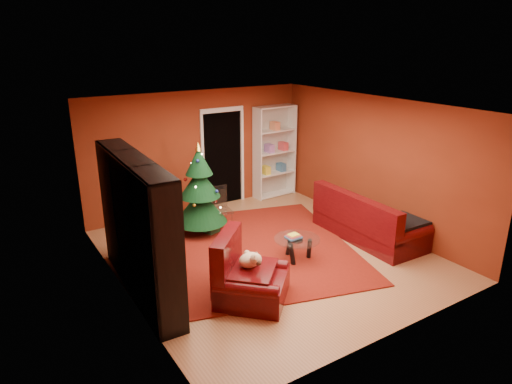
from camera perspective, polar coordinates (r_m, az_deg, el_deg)
floor at (r=8.15m, az=1.52°, el=-7.94°), size 5.00×5.50×0.05m
ceiling at (r=7.35m, az=1.70°, el=10.83°), size 5.00×5.50×0.05m
wall_back at (r=9.98m, az=-7.36°, el=5.08°), size 5.00×0.05×2.60m
wall_left at (r=6.65m, az=-16.77°, el=-2.67°), size 0.05×5.50×2.60m
wall_right at (r=9.24m, az=14.73°, el=3.50°), size 0.05×5.50×2.60m
doorway at (r=10.26m, az=-4.16°, el=4.13°), size 1.06×0.60×2.16m
rug at (r=8.34m, az=0.27°, el=-7.01°), size 4.12×4.50×0.02m
media_unit at (r=6.83m, az=-14.61°, el=-4.26°), size 0.52×2.73×2.08m
christmas_tree at (r=8.77m, az=-7.04°, el=0.32°), size 1.14×1.14×1.82m
gift_box_teal at (r=8.87m, az=-12.04°, el=-4.77°), size 0.34×0.34×0.31m
gift_box_green at (r=8.98m, az=-5.65°, el=-4.38°), size 0.30×0.30×0.24m
white_bookshelf at (r=10.78m, az=2.34°, el=5.02°), size 1.04×0.41×2.21m
armchair at (r=6.66m, az=-0.45°, el=-10.27°), size 1.48×1.48×0.82m
dog at (r=6.62m, az=-0.78°, el=-8.50°), size 0.49×0.49×0.27m
sofa at (r=8.87m, az=14.02°, el=-2.76°), size 1.03×2.19×0.93m
coffee_table at (r=7.90m, az=5.12°, el=-7.08°), size 0.80×0.80×0.49m
acrylic_chair at (r=9.03m, az=-4.39°, el=-2.38°), size 0.45×0.48×0.77m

